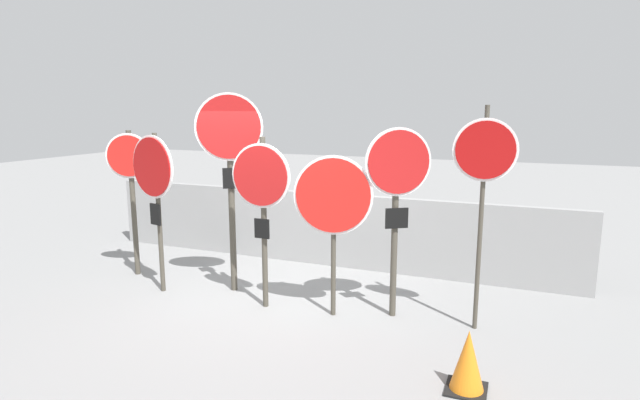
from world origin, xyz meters
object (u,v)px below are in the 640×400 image
at_px(stop_sign_6, 484,168).
at_px(traffic_cone_0, 468,361).
at_px(stop_sign_0, 130,175).
at_px(stop_sign_2, 230,154).
at_px(stop_sign_4, 333,202).
at_px(stop_sign_3, 261,191).
at_px(stop_sign_1, 154,179).
at_px(stop_sign_5, 397,185).

height_order(stop_sign_6, traffic_cone_0, stop_sign_6).
bearing_deg(traffic_cone_0, stop_sign_0, 164.18).
bearing_deg(stop_sign_2, stop_sign_4, -40.93).
height_order(stop_sign_2, stop_sign_4, stop_sign_2).
height_order(stop_sign_3, stop_sign_4, stop_sign_3).
relative_size(stop_sign_1, stop_sign_3, 1.01).
bearing_deg(stop_sign_3, stop_sign_0, 170.91).
bearing_deg(stop_sign_6, stop_sign_3, -179.40).
bearing_deg(stop_sign_3, traffic_cone_0, -20.79).
relative_size(stop_sign_6, traffic_cone_0, 4.43).
xyz_separation_m(stop_sign_4, stop_sign_5, (0.70, 0.27, 0.21)).
height_order(stop_sign_0, stop_sign_4, stop_sign_0).
xyz_separation_m(stop_sign_2, stop_sign_3, (0.67, -0.37, -0.40)).
bearing_deg(stop_sign_4, stop_sign_0, 160.53).
height_order(stop_sign_4, stop_sign_5, stop_sign_5).
xyz_separation_m(stop_sign_3, traffic_cone_0, (2.63, -1.02, -1.24)).
xyz_separation_m(stop_sign_5, traffic_cone_0, (1.00, -1.36, -1.36)).
xyz_separation_m(stop_sign_3, stop_sign_6, (2.59, 0.33, 0.36)).
bearing_deg(stop_sign_0, stop_sign_6, -23.69).
bearing_deg(stop_sign_4, stop_sign_6, -4.80).
height_order(stop_sign_1, stop_sign_4, stop_sign_1).
height_order(stop_sign_1, stop_sign_3, stop_sign_1).
xyz_separation_m(stop_sign_1, stop_sign_5, (3.24, 0.38, 0.05)).
bearing_deg(stop_sign_6, stop_sign_1, 178.44).
bearing_deg(stop_sign_4, stop_sign_3, 170.55).
xyz_separation_m(stop_sign_3, stop_sign_5, (1.63, 0.34, 0.12)).
bearing_deg(stop_sign_1, stop_sign_6, 19.58).
bearing_deg(traffic_cone_0, stop_sign_3, 158.72).
bearing_deg(stop_sign_0, stop_sign_4, -28.56).
relative_size(stop_sign_1, traffic_cone_0, 3.82).
relative_size(stop_sign_2, traffic_cone_0, 4.73).
relative_size(stop_sign_1, stop_sign_2, 0.81).
relative_size(stop_sign_5, stop_sign_6, 0.90).
bearing_deg(stop_sign_1, traffic_cone_0, 1.55).
relative_size(stop_sign_4, traffic_cone_0, 3.44).
bearing_deg(traffic_cone_0, stop_sign_6, 91.77).
bearing_deg(stop_sign_1, stop_sign_3, 16.10).
xyz_separation_m(stop_sign_0, stop_sign_1, (0.82, -0.45, 0.05)).
bearing_deg(traffic_cone_0, stop_sign_2, 157.06).
distance_m(stop_sign_3, stop_sign_4, 0.93).
relative_size(stop_sign_0, stop_sign_3, 1.01).
xyz_separation_m(stop_sign_4, stop_sign_6, (1.67, 0.26, 0.45)).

